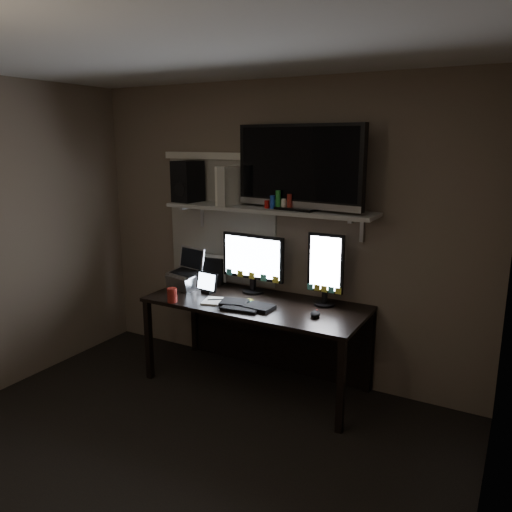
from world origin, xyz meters
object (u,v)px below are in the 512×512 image
Objects in this scene: keyboard at (247,305)px; mouse at (315,314)px; desk at (263,318)px; laptop at (185,269)px; tablet at (208,283)px; monitor_portrait at (326,269)px; speaker at (188,181)px; game_console at (230,186)px; cup at (172,295)px; monitor_landscape at (253,263)px; tv at (299,167)px.

keyboard is 3.93× the size of mouse.
laptop is at bearing -174.06° from desk.
laptop is (-0.74, -0.08, 0.35)m from desk.
mouse is at bearing -1.54° from keyboard.
tablet is at bearing -166.63° from desk.
monitor_portrait is at bearing 17.51° from tablet.
keyboard reaches higher than desk.
speaker reaches higher than mouse.
desk is at bearing 18.06° from laptop.
keyboard is at bearing -31.96° from game_console.
cup is at bearing -62.38° from speaker.
game_console is (0.24, 0.52, 0.85)m from cup.
game_console is (0.13, 0.18, 0.82)m from tablet.
mouse is 0.99× the size of cup.
game_console is (-0.34, 0.33, 0.90)m from keyboard.
laptop is 0.42m from cup.
laptop is 0.78m from speaker.
keyboard is 1.26m from speaker.
speaker reaches higher than game_console.
cup is (-0.59, -0.19, 0.04)m from keyboard.
cup is at bearing -168.09° from keyboard.
desk is 1.37m from speaker.
monitor_portrait is (0.67, -0.03, 0.03)m from monitor_landscape.
cup reaches higher than mouse.
keyboard is 1.33× the size of laptop.
desk is 1.64× the size of tv.
cup is at bearing -141.29° from tv.
monitor_portrait is at bearing 25.28° from cup.
desk is 3.06× the size of monitor_portrait.
tablet is at bearing 70.88° from cup.
desk is 1.29m from tv.
cup is 1.04m from speaker.
monitor_portrait is at bearing 1.18° from monitor_landscape.
cup is (0.14, -0.38, -0.11)m from laptop.
tablet is (-1.00, -0.19, -0.20)m from monitor_portrait.
laptop is at bearing 178.99° from tablet.
game_console is at bearing 61.93° from tablet.
tv is 3.39× the size of game_console.
monitor_landscape is at bearing -176.38° from tv.
mouse is at bearing -20.30° from monitor_landscape.
laptop is at bearing -172.69° from monitor_portrait.
cup is at bearing -102.24° from tablet.
keyboard is 1.40× the size of game_console.
tablet is at bearing -143.03° from monitor_landscape.
monitor_portrait reaches higher than cup.
monitor_portrait is (0.52, 0.07, 0.47)m from desk.
tablet is (-0.47, 0.15, 0.08)m from keyboard.
monitor_landscape is 0.54× the size of tv.
monitor_landscape reaches higher than cup.
tablet is 0.36m from cup.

